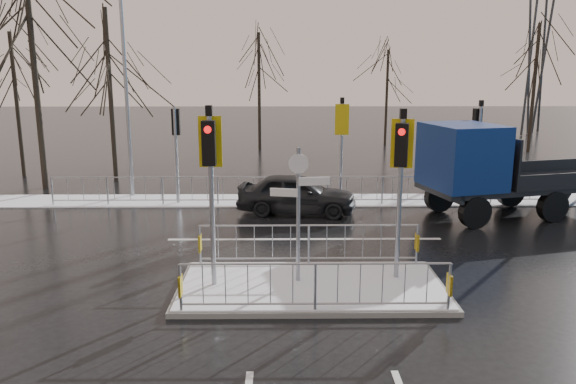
{
  "coord_description": "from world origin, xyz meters",
  "views": [
    {
      "loc": [
        -0.66,
        -11.92,
        4.95
      ],
      "look_at": [
        -0.51,
        2.12,
        1.8
      ],
      "focal_mm": 35.0,
      "sensor_mm": 36.0,
      "label": 1
    }
  ],
  "objects_px": {
    "traffic_island": "(311,273)",
    "street_lamp_left": "(127,79)",
    "car_far_lane": "(297,194)",
    "flatbed_truck": "(487,168)"
  },
  "relations": [
    {
      "from": "street_lamp_left",
      "to": "flatbed_truck",
      "type": "bearing_deg",
      "value": -14.63
    },
    {
      "from": "traffic_island",
      "to": "street_lamp_left",
      "type": "xyz_separation_m",
      "value": [
        -6.42,
        9.49,
        4.1
      ]
    },
    {
      "from": "traffic_island",
      "to": "street_lamp_left",
      "type": "bearing_deg",
      "value": 124.07
    },
    {
      "from": "street_lamp_left",
      "to": "traffic_island",
      "type": "bearing_deg",
      "value": -55.93
    },
    {
      "from": "car_far_lane",
      "to": "street_lamp_left",
      "type": "bearing_deg",
      "value": 74.73
    },
    {
      "from": "car_far_lane",
      "to": "flatbed_truck",
      "type": "bearing_deg",
      "value": -87.46
    },
    {
      "from": "car_far_lane",
      "to": "traffic_island",
      "type": "bearing_deg",
      "value": -170.91
    },
    {
      "from": "traffic_island",
      "to": "car_far_lane",
      "type": "height_order",
      "value": "traffic_island"
    },
    {
      "from": "traffic_island",
      "to": "car_far_lane",
      "type": "distance_m",
      "value": 6.81
    },
    {
      "from": "traffic_island",
      "to": "street_lamp_left",
      "type": "distance_m",
      "value": 12.17
    }
  ]
}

